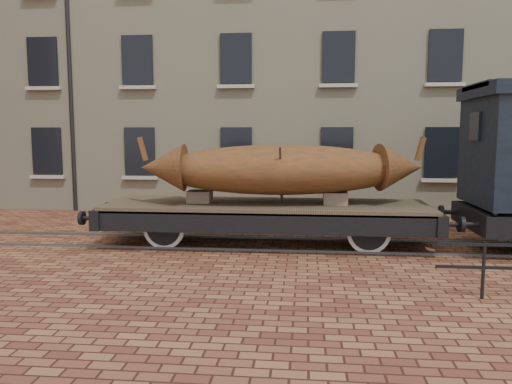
{
  "coord_description": "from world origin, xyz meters",
  "views": [
    {
      "loc": [
        -0.06,
        -12.49,
        2.84
      ],
      "look_at": [
        -1.36,
        0.5,
        1.3
      ],
      "focal_mm": 35.0,
      "sensor_mm": 36.0,
      "label": 1
    }
  ],
  "objects": [
    {
      "name": "warehouse_cream",
      "position": [
        3.0,
        9.99,
        7.0
      ],
      "size": [
        40.0,
        10.19,
        14.0
      ],
      "color": "beige",
      "rests_on": "ground"
    },
    {
      "name": "ground",
      "position": [
        0.0,
        0.0,
        0.0
      ],
      "size": [
        90.0,
        90.0,
        0.0
      ],
      "primitive_type": "plane",
      "color": "#582B1E"
    },
    {
      "name": "iron_boat",
      "position": [
        -0.65,
        -0.0,
        1.94
      ],
      "size": [
        7.17,
        2.65,
        1.69
      ],
      "color": "brown",
      "rests_on": "flatcar_wagon"
    },
    {
      "name": "rail_track",
      "position": [
        0.0,
        0.0,
        0.03
      ],
      "size": [
        30.0,
        1.52,
        0.06
      ],
      "color": "#59595E",
      "rests_on": "ground"
    },
    {
      "name": "flatcar_wagon",
      "position": [
        -1.04,
        -0.0,
        0.86
      ],
      "size": [
        9.14,
        2.48,
        1.38
      ],
      "color": "brown",
      "rests_on": "ground"
    }
  ]
}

